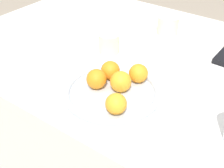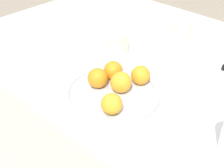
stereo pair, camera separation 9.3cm
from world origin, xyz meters
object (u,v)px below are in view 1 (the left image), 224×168
Objects in this scene: orange_1 at (110,70)px; orange_2 at (116,104)px; orange_3 at (138,73)px; fruit_platter at (112,93)px; cup_1 at (109,43)px; orange_0 at (121,82)px; orange_4 at (96,79)px; cup_0 at (168,25)px.

orange_2 is (0.11, -0.13, -0.00)m from orange_1.
orange_3 is at bearing 101.43° from orange_2.
fruit_platter is 3.82× the size of cup_1.
orange_0 is 1.04× the size of orange_4.
orange_4 is (-0.08, -0.10, 0.00)m from orange_3.
orange_3 is (0.02, 0.07, -0.00)m from orange_0.
cup_1 is at bearing 133.99° from orange_0.
orange_0 reaches higher than cup_0.
orange_0 is 0.49m from cup_0.
orange_1 is at bearing 131.86° from orange_2.
orange_1 is 0.09m from orange_3.
orange_2 is 0.39m from cup_1.
orange_4 is 0.27m from cup_1.
orange_1 is 0.22m from cup_1.
cup_0 is (-0.03, 0.51, -0.02)m from orange_4.
cup_1 is at bearing 148.50° from orange_3.
fruit_platter is at bearing -81.07° from cup_0.
orange_2 reaches higher than cup_1.
orange_0 is at bearing -78.73° from cup_0.
orange_0 reaches higher than orange_3.
orange_1 reaches higher than cup_0.
fruit_platter is 0.29m from cup_1.
orange_4 is at bearing 152.35° from orange_2.
orange_3 is 0.25m from cup_1.
cup_0 is at bearing 94.02° from orange_1.
orange_0 is at bearing -46.01° from cup_1.
fruit_platter is 4.89× the size of orange_3.
orange_4 is (-0.00, -0.07, 0.00)m from orange_1.
orange_1 is 0.98× the size of orange_4.
fruit_platter is at bearing -109.32° from orange_3.
orange_1 is at bearing -154.41° from orange_3.
orange_3 is at bearing 77.63° from orange_0.
fruit_platter is 0.10m from orange_2.
orange_1 reaches higher than cup_1.
orange_1 and orange_2 have the same top height.
orange_2 reaches higher than cup_0.
orange_4 is 0.80× the size of cup_1.
orange_4 is 0.71× the size of cup_0.
orange_1 is at bearing 86.59° from orange_4.
fruit_platter is 4.76× the size of orange_4.
cup_0 is (-0.03, 0.45, -0.02)m from orange_1.
orange_3 reaches higher than cup_0.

